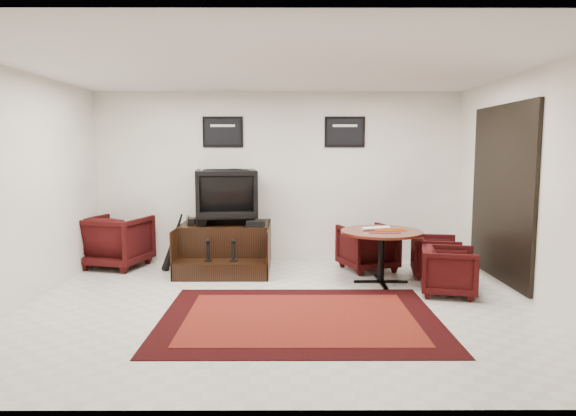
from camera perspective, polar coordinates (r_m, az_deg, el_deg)
The scene contains 16 objects.
ground at distance 6.29m, azimuth -1.48°, elevation -10.74°, with size 6.00×6.00×0.00m, color silver.
room_shell at distance 6.14m, azimuth 2.32°, elevation 5.75°, with size 6.02×5.02×2.81m.
area_rug at distance 5.83m, azimuth 1.30°, elevation -12.11°, with size 3.08×2.31×0.01m.
shine_podium at distance 8.12m, azimuth -6.91°, elevation -4.43°, with size 1.38×1.42×0.71m.
shine_chair at distance 8.14m, azimuth -6.88°, elevation 1.72°, with size 0.93×0.87×0.96m, color black.
shoes_pair at distance 8.05m, azimuth -10.37°, elevation -1.45°, with size 0.29×0.33×0.10m.
polish_kit at distance 7.71m, azimuth -3.60°, elevation -1.74°, with size 0.27×0.19×0.09m, color black.
umbrella_black at distance 8.07m, azimuth -12.62°, elevation -3.65°, with size 0.34×0.13×0.92m, color black, non-canonical shape.
umbrella_hooked at distance 8.20m, azimuth -12.71°, elevation -3.82°, with size 0.31×0.12×0.83m, color black, non-canonical shape.
armchair_side at distance 8.59m, azimuth -18.46°, elevation -3.26°, with size 0.88×0.83×0.91m, color black.
meeting_table at distance 7.28m, azimuth 10.36°, elevation -3.20°, with size 1.13×1.13×0.74m.
table_chair_back at distance 8.07m, azimuth 8.82°, elevation -4.10°, with size 0.76×0.71×0.78m, color black.
table_chair_window at distance 7.85m, azimuth 16.08°, elevation -4.98°, with size 0.65×0.61×0.67m, color black.
table_chair_corner at distance 6.95m, azimuth 17.47°, elevation -6.47°, with size 0.66×0.62×0.68m, color black.
paper_roll at distance 7.31m, azimuth 9.75°, elevation -2.23°, with size 0.05×0.05×0.42m, color white.
table_clutter at distance 7.24m, azimuth 11.17°, elevation -2.50°, with size 0.57×0.36×0.01m.
Camera 1 is at (0.14, -6.01, 1.88)m, focal length 32.00 mm.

